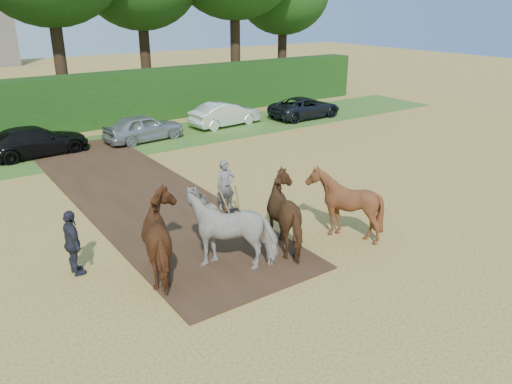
% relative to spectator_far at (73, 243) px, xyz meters
% --- Properties ---
extents(ground, '(120.00, 120.00, 0.00)m').
position_rel_spectator_far_xyz_m(ground, '(2.12, -2.26, -0.91)').
color(ground, gold).
rests_on(ground, ground).
extents(earth_strip, '(4.50, 17.00, 0.05)m').
position_rel_spectator_far_xyz_m(earth_strip, '(3.62, 4.74, -0.88)').
color(earth_strip, '#472D1C').
rests_on(earth_strip, ground).
extents(grass_verge, '(50.00, 5.00, 0.03)m').
position_rel_spectator_far_xyz_m(grass_verge, '(2.12, 11.74, -0.89)').
color(grass_verge, '#38601E').
rests_on(grass_verge, ground).
extents(hedgerow, '(46.00, 1.60, 3.00)m').
position_rel_spectator_far_xyz_m(hedgerow, '(2.12, 16.24, 0.59)').
color(hedgerow, '#14380F').
rests_on(hedgerow, ground).
extents(spectator_far, '(0.48, 1.08, 1.81)m').
position_rel_spectator_far_xyz_m(spectator_far, '(0.00, 0.00, 0.00)').
color(spectator_far, '#23242F').
rests_on(spectator_far, ground).
extents(plough_team, '(7.39, 5.24, 2.14)m').
position_rel_spectator_far_xyz_m(plough_team, '(4.72, -1.81, 0.16)').
color(plough_team, brown).
rests_on(plough_team, ground).
extents(parked_cars, '(35.79, 3.78, 1.47)m').
position_rel_spectator_far_xyz_m(parked_cars, '(1.68, 11.83, -0.20)').
color(parked_cars, silver).
rests_on(parked_cars, ground).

